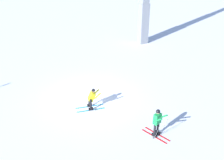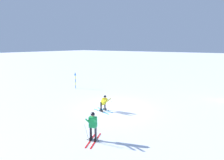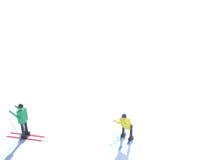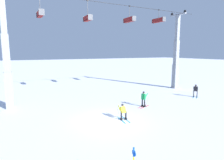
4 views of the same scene
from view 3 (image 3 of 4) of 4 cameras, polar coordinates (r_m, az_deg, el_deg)
name	(u,v)px [view 3 (image 3 of 4)]	position (r m, az deg, el deg)	size (l,w,h in m)	color
ground_plane	(146,153)	(11.71, 7.12, -15.01)	(260.00, 260.00, 0.00)	white
skier_carving_main	(126,125)	(11.94, 2.90, -9.46)	(0.81, 1.83, 1.48)	#198CCC
skier_distant_uphill	(22,118)	(12.62, -18.42, -7.66)	(1.74, 0.97, 1.72)	red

